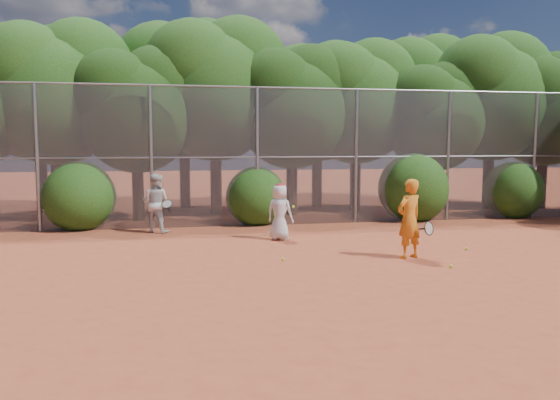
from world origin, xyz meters
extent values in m
plane|color=#9A3C22|center=(0.00, 0.00, 0.00)|extent=(80.00, 80.00, 0.00)
cylinder|color=gray|center=(-7.00, 6.00, 2.00)|extent=(0.09, 0.09, 4.00)
cylinder|color=gray|center=(-4.00, 6.00, 2.00)|extent=(0.09, 0.09, 4.00)
cylinder|color=gray|center=(-1.00, 6.00, 2.00)|extent=(0.09, 0.09, 4.00)
cylinder|color=gray|center=(2.00, 6.00, 2.00)|extent=(0.09, 0.09, 4.00)
cylinder|color=gray|center=(5.00, 6.00, 2.00)|extent=(0.09, 0.09, 4.00)
cylinder|color=gray|center=(8.00, 6.00, 2.00)|extent=(0.09, 0.09, 4.00)
cylinder|color=gray|center=(0.00, 6.00, 4.00)|extent=(20.00, 0.05, 0.05)
cylinder|color=gray|center=(0.00, 6.00, 2.00)|extent=(20.00, 0.04, 0.04)
cube|color=slate|center=(0.00, 6.00, 2.00)|extent=(20.00, 0.02, 4.00)
cylinder|color=black|center=(-7.00, 8.50, 1.26)|extent=(0.38, 0.38, 2.52)
sphere|color=#1B4110|center=(-7.00, 8.50, 3.73)|extent=(4.03, 4.03, 4.03)
sphere|color=#1B4110|center=(-6.19, 8.90, 4.74)|extent=(3.23, 3.23, 3.23)
sphere|color=#1B4110|center=(-7.71, 8.20, 4.54)|extent=(3.02, 3.02, 3.02)
cylinder|color=black|center=(-4.50, 7.80, 1.08)|extent=(0.36, 0.36, 2.17)
sphere|color=black|center=(-4.50, 7.80, 3.21)|extent=(3.47, 3.47, 3.47)
sphere|color=black|center=(-3.81, 8.15, 4.08)|extent=(2.78, 2.78, 2.78)
sphere|color=black|center=(-5.11, 7.54, 3.91)|extent=(2.60, 2.60, 2.60)
cylinder|color=black|center=(-2.00, 8.80, 1.33)|extent=(0.39, 0.39, 2.66)
sphere|color=#1B4110|center=(-2.00, 8.80, 3.94)|extent=(4.26, 4.26, 4.26)
sphere|color=#1B4110|center=(-1.15, 9.23, 5.00)|extent=(3.40, 3.40, 3.40)
sphere|color=#1B4110|center=(-2.74, 8.48, 4.79)|extent=(3.19, 3.19, 3.19)
cylinder|color=black|center=(0.50, 8.20, 1.14)|extent=(0.37, 0.37, 2.27)
sphere|color=black|center=(0.50, 8.20, 3.37)|extent=(3.64, 3.64, 3.64)
sphere|color=black|center=(1.23, 8.56, 4.28)|extent=(2.91, 2.91, 2.91)
sphere|color=black|center=(-0.14, 7.93, 4.10)|extent=(2.73, 2.73, 2.73)
cylinder|color=black|center=(3.00, 9.00, 1.22)|extent=(0.38, 0.38, 2.45)
sphere|color=#1B4110|center=(3.00, 9.00, 3.63)|extent=(3.92, 3.92, 3.92)
sphere|color=#1B4110|center=(3.78, 9.39, 4.61)|extent=(3.14, 3.14, 3.14)
sphere|color=#1B4110|center=(2.31, 8.71, 4.41)|extent=(2.94, 2.94, 2.94)
cylinder|color=black|center=(5.50, 8.00, 1.05)|extent=(0.36, 0.36, 2.10)
sphere|color=black|center=(5.50, 8.00, 3.11)|extent=(3.36, 3.36, 3.36)
sphere|color=black|center=(6.17, 8.34, 3.95)|extent=(2.69, 2.69, 2.69)
sphere|color=black|center=(4.91, 7.75, 3.78)|extent=(2.52, 2.52, 2.52)
cylinder|color=black|center=(8.00, 8.60, 1.29)|extent=(0.39, 0.39, 2.59)
sphere|color=#1B4110|center=(8.00, 8.60, 3.83)|extent=(4.14, 4.14, 4.14)
sphere|color=#1B4110|center=(8.83, 9.01, 4.87)|extent=(3.32, 3.32, 3.32)
sphere|color=#1B4110|center=(7.27, 8.29, 4.66)|extent=(3.11, 3.11, 3.11)
cylinder|color=black|center=(10.00, 8.30, 1.15)|extent=(0.37, 0.37, 2.31)
sphere|color=black|center=(10.00, 8.30, 3.42)|extent=(3.70, 3.70, 3.70)
sphere|color=black|center=(10.74, 8.67, 4.34)|extent=(2.96, 2.96, 2.96)
sphere|color=black|center=(9.35, 8.02, 4.16)|extent=(2.77, 2.77, 2.77)
cylinder|color=black|center=(-8.00, 10.80, 1.31)|extent=(0.39, 0.39, 2.62)
sphere|color=#1B4110|center=(-8.00, 10.80, 3.88)|extent=(4.20, 4.20, 4.20)
sphere|color=#1B4110|center=(-7.16, 11.22, 4.94)|extent=(3.36, 3.36, 3.36)
sphere|color=#1B4110|center=(-8.73, 10.49, 4.72)|extent=(3.15, 3.15, 3.15)
cylinder|color=black|center=(-3.00, 11.00, 1.40)|extent=(0.40, 0.40, 2.80)
sphere|color=#1B4110|center=(-3.00, 11.00, 4.14)|extent=(4.48, 4.48, 4.48)
sphere|color=#1B4110|center=(-2.10, 11.45, 5.26)|extent=(3.58, 3.58, 3.58)
sphere|color=#1B4110|center=(-3.78, 10.66, 5.04)|extent=(3.36, 3.36, 3.36)
cylinder|color=black|center=(2.00, 10.60, 1.26)|extent=(0.38, 0.38, 2.52)
sphere|color=#1B4110|center=(2.00, 10.60, 3.73)|extent=(4.03, 4.03, 4.03)
sphere|color=#1B4110|center=(2.81, 11.00, 4.74)|extent=(3.23, 3.23, 3.23)
sphere|color=#1B4110|center=(1.29, 10.30, 4.54)|extent=(3.02, 3.02, 3.02)
cylinder|color=black|center=(6.50, 11.20, 1.36)|extent=(0.40, 0.40, 2.73)
sphere|color=#1B4110|center=(6.50, 11.20, 4.04)|extent=(4.37, 4.37, 4.37)
sphere|color=#1B4110|center=(7.37, 11.64, 5.13)|extent=(3.49, 3.49, 3.49)
sphere|color=#1B4110|center=(5.74, 10.87, 4.91)|extent=(3.28, 3.28, 3.28)
sphere|color=#1B4110|center=(-6.00, 6.30, 1.00)|extent=(2.00, 2.00, 2.00)
sphere|color=#1B4110|center=(-1.00, 6.30, 0.90)|extent=(1.80, 1.80, 1.80)
sphere|color=#1B4110|center=(4.00, 6.30, 1.10)|extent=(2.20, 2.20, 2.20)
sphere|color=#1B4110|center=(7.50, 6.30, 0.95)|extent=(1.90, 1.90, 1.90)
imported|color=orange|center=(1.41, 0.82, 0.83)|extent=(0.71, 0.60, 1.66)
torus|color=black|center=(1.76, 0.62, 0.65)|extent=(0.30, 0.21, 0.30)
cylinder|color=black|center=(1.66, 0.81, 0.61)|extent=(0.16, 0.26, 0.08)
imported|color=silver|center=(-0.82, 3.48, 0.70)|extent=(0.81, 0.76, 1.39)
ellipsoid|color=maroon|center=(-0.82, 3.48, 1.35)|extent=(0.22, 0.22, 0.13)
sphere|color=#B0D226|center=(-0.52, 3.28, 0.85)|extent=(0.07, 0.07, 0.07)
imported|color=silver|center=(-3.88, 5.24, 0.80)|extent=(0.96, 0.88, 1.59)
torus|color=black|center=(-3.58, 4.94, 0.80)|extent=(0.36, 0.31, 0.23)
cylinder|color=black|center=(-3.54, 5.09, 0.64)|extent=(0.09, 0.22, 0.22)
sphere|color=#B0D226|center=(3.05, 1.36, 0.03)|extent=(0.07, 0.07, 0.07)
sphere|color=#B0D226|center=(2.15, 2.43, 0.03)|extent=(0.07, 0.07, 0.07)
sphere|color=#B0D226|center=(1.83, -0.20, 0.03)|extent=(0.07, 0.07, 0.07)
sphere|color=#B0D226|center=(-1.22, 1.05, 0.03)|extent=(0.07, 0.07, 0.07)
sphere|color=#B0D226|center=(2.85, 3.63, 0.03)|extent=(0.07, 0.07, 0.07)
camera|label=1|loc=(-3.34, -9.70, 2.37)|focal=35.00mm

